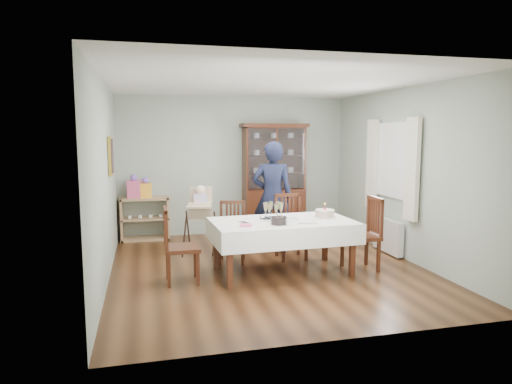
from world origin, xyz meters
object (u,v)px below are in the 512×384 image
object	(u,v)px
chair_far_right	(291,239)
chair_end_left	(181,260)
dining_table	(282,247)
chair_end_right	(362,248)
sideboard	(145,219)
champagne_tray	(273,214)
birthday_cake	(325,214)
gift_bag_pink	(134,188)
china_cabinet	(274,177)
high_chair	(201,227)
chair_far_left	(232,244)
gift_bag_orange	(146,189)
woman	(272,197)

from	to	relation	value
chair_far_right	chair_end_left	xyz separation A→B (m)	(-1.80, -0.80, -0.00)
dining_table	chair_end_right	world-z (taller)	chair_end_right
sideboard	chair_end_left	size ratio (longest dim) A/B	0.89
champagne_tray	birthday_cake	size ratio (longest dim) A/B	1.24
gift_bag_pink	birthday_cake	bearing A→B (deg)	-42.83
dining_table	china_cabinet	bearing A→B (deg)	76.61
sideboard	high_chair	size ratio (longest dim) A/B	0.79
chair_far_left	chair_far_right	bearing A→B (deg)	14.54
chair_end_right	gift_bag_pink	size ratio (longest dim) A/B	2.41
chair_end_right	birthday_cake	bearing A→B (deg)	-104.41
high_chair	gift_bag_orange	size ratio (longest dim) A/B	2.97
chair_far_right	china_cabinet	bearing A→B (deg)	82.62
gift_bag_pink	chair_end_right	bearing A→B (deg)	-39.47
gift_bag_pink	woman	bearing A→B (deg)	-31.19
dining_table	chair_far_right	distance (m)	0.81
sideboard	high_chair	xyz separation A→B (m)	(0.90, -1.21, 0.04)
dining_table	chair_end_left	world-z (taller)	chair_end_left
sideboard	chair_end_right	xyz separation A→B (m)	(3.07, -2.70, -0.08)
birthday_cake	gift_bag_pink	world-z (taller)	gift_bag_pink
dining_table	gift_bag_orange	xyz separation A→B (m)	(-1.86, 2.57, 0.59)
dining_table	chair_far_right	bearing A→B (deg)	63.12
china_cabinet	high_chair	world-z (taller)	china_cabinet
china_cabinet	gift_bag_pink	world-z (taller)	china_cabinet
chair_far_right	gift_bag_pink	bearing A→B (deg)	142.93
high_chair	birthday_cake	world-z (taller)	high_chair
birthday_cake	high_chair	bearing A→B (deg)	140.89
high_chair	chair_far_left	bearing A→B (deg)	-45.93
sideboard	high_chair	world-z (taller)	high_chair
woman	high_chair	world-z (taller)	woman
champagne_tray	chair_far_right	bearing A→B (deg)	52.08
sideboard	champagne_tray	size ratio (longest dim) A/B	2.26
chair_far_left	champagne_tray	size ratio (longest dim) A/B	2.34
chair_far_right	chair_end_right	bearing A→B (deg)	-44.95
chair_end_right	chair_far_left	bearing A→B (deg)	-113.60
high_chair	woman	bearing A→B (deg)	4.04
chair_far_left	birthday_cake	world-z (taller)	birthday_cake
sideboard	chair_end_left	bearing A→B (deg)	-80.44
chair_far_left	gift_bag_orange	bearing A→B (deg)	139.52
gift_bag_pink	high_chair	bearing A→B (deg)	-47.77
dining_table	chair_end_left	bearing A→B (deg)	-176.82
high_chair	sideboard	bearing A→B (deg)	139.43
chair_far_right	gift_bag_pink	world-z (taller)	gift_bag_pink
sideboard	gift_bag_orange	distance (m)	0.57
high_chair	birthday_cake	bearing A→B (deg)	-26.33
gift_bag_pink	chair_far_right	bearing A→B (deg)	-37.31
sideboard	champagne_tray	bearing A→B (deg)	-53.99
chair_far_right	high_chair	bearing A→B (deg)	154.05
chair_end_left	high_chair	xyz separation A→B (m)	(0.45, 1.46, 0.14)
china_cabinet	high_chair	bearing A→B (deg)	-143.48
high_chair	gift_bag_pink	bearing A→B (deg)	145.01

